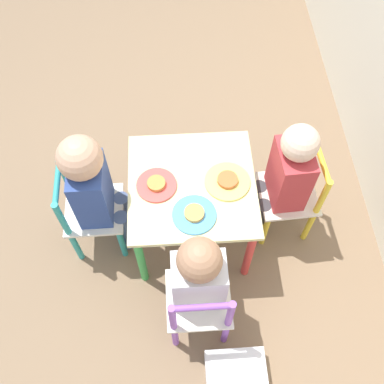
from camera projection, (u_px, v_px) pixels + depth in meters
The scene contains 11 objects.
ground_plane at pixel (192, 230), 2.27m from camera, with size 6.00×6.00×0.00m, color #7F664C.
kids_table at pixel (192, 192), 1.95m from camera, with size 0.54×0.54×0.44m.
chair_yellow at pixel (292, 195), 2.08m from camera, with size 0.27×0.27×0.52m.
chair_teal at pixel (90, 212), 2.03m from camera, with size 0.26×0.26×0.52m.
chair_purple at pixel (199, 305), 1.81m from camera, with size 0.26×0.26×0.52m.
child_back at pixel (286, 175), 1.92m from camera, with size 0.21×0.21×0.73m.
child_front at pixel (94, 186), 1.85m from camera, with size 0.20×0.22×0.76m.
child_right at pixel (199, 276), 1.69m from camera, with size 0.22×0.20×0.71m.
plate_back at pixel (227, 181), 1.89m from camera, with size 0.19×0.19×0.03m.
plate_front at pixel (156, 185), 1.88m from camera, with size 0.17×0.17×0.03m.
plate_right at pixel (194, 214), 1.81m from camera, with size 0.18×0.18×0.03m.
Camera 1 is at (1.00, -0.06, 2.04)m, focal length 42.00 mm.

